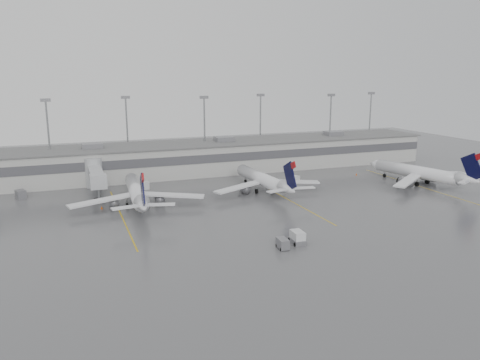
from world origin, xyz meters
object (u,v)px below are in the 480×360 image
object	(u,v)px
jet_far_right	(421,172)
baggage_tug	(297,239)
jet_mid_right	(264,179)
jet_mid_left	(137,192)

from	to	relation	value
jet_far_right	baggage_tug	distance (m)	53.49
jet_mid_right	baggage_tug	size ratio (longest dim) A/B	8.90
jet_mid_right	jet_far_right	distance (m)	39.24
jet_mid_right	jet_far_right	size ratio (longest dim) A/B	0.98
jet_mid_left	baggage_tug	size ratio (longest dim) A/B	9.23
jet_mid_left	jet_mid_right	xyz separation A→B (m)	(28.83, 1.82, -0.11)
jet_mid_left	jet_far_right	size ratio (longest dim) A/B	1.02
jet_mid_left	jet_far_right	xyz separation A→B (m)	(67.45, -5.13, 0.01)
jet_mid_right	baggage_tug	xyz separation A→B (m)	(-8.36, -32.42, -2.15)
baggage_tug	jet_far_right	bearing A→B (deg)	32.01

